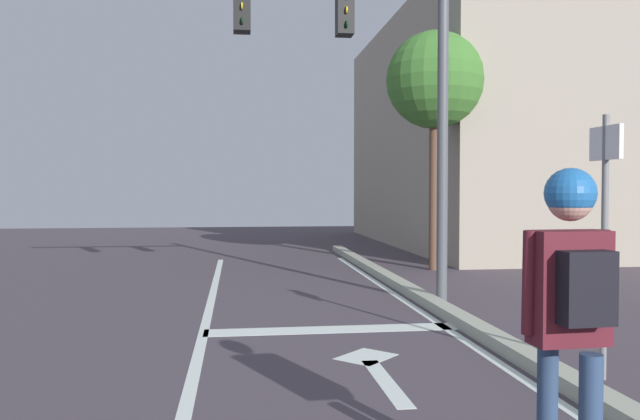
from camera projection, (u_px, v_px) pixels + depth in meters
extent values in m
cube|color=silver|center=(191.00, 385.00, 5.47)|extent=(0.12, 20.00, 0.01)
cube|color=silver|center=(513.00, 372.00, 5.85)|extent=(0.12, 20.00, 0.01)
cube|color=silver|center=(332.00, 329.00, 7.65)|extent=(3.08, 0.40, 0.01)
cube|color=silver|center=(386.00, 382.00, 5.56)|extent=(0.16, 1.40, 0.01)
cube|color=silver|center=(366.00, 357.00, 6.40)|extent=(0.71, 0.71, 0.01)
cube|color=#A3A593|center=(538.00, 364.00, 5.88)|extent=(0.24, 24.00, 0.14)
cylinder|color=navy|center=(547.00, 412.00, 3.40)|extent=(0.11, 0.11, 0.82)
cube|color=#571923|center=(569.00, 288.00, 3.19)|extent=(0.39, 0.20, 0.58)
cylinder|color=#571923|center=(529.00, 283.00, 3.18)|extent=(0.07, 0.08, 0.53)
cylinder|color=#571923|center=(602.00, 281.00, 3.25)|extent=(0.07, 0.08, 0.53)
sphere|color=tan|center=(570.00, 199.00, 3.18)|extent=(0.23, 0.23, 0.23)
sphere|color=#2062A9|center=(570.00, 193.00, 3.17)|extent=(0.26, 0.26, 0.26)
cube|color=black|center=(586.00, 288.00, 3.05)|extent=(0.27, 0.15, 0.36)
cylinder|color=#4F5257|center=(443.00, 136.00, 9.30)|extent=(0.16, 0.16, 4.99)
cube|color=black|center=(345.00, 13.00, 9.06)|extent=(0.24, 0.28, 0.64)
cylinder|color=yellow|center=(346.00, 10.00, 8.91)|extent=(0.02, 0.10, 0.10)
cylinder|color=black|center=(346.00, 24.00, 8.92)|extent=(0.02, 0.10, 0.10)
cube|color=black|center=(242.00, 9.00, 8.87)|extent=(0.24, 0.28, 0.64)
cylinder|color=yellow|center=(242.00, 6.00, 8.72)|extent=(0.02, 0.10, 0.10)
cylinder|color=black|center=(242.00, 21.00, 8.73)|extent=(0.02, 0.10, 0.10)
cylinder|color=slate|center=(604.00, 248.00, 5.61)|extent=(0.06, 0.06, 2.36)
cube|color=white|center=(606.00, 143.00, 5.58)|extent=(0.05, 0.44, 0.30)
cylinder|color=brown|center=(434.00, 190.00, 13.37)|extent=(0.21, 0.21, 3.40)
sphere|color=#3F782E|center=(435.00, 80.00, 13.30)|extent=(2.05, 2.05, 2.05)
cube|color=#9E9382|center=(547.00, 134.00, 20.05)|extent=(10.17, 12.24, 6.95)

